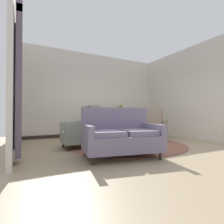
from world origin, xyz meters
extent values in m
plane|color=#9E896B|center=(0.00, 0.00, 0.00)|extent=(7.90, 7.90, 0.00)
cube|color=silver|center=(0.00, 2.75, 1.65)|extent=(5.81, 0.08, 3.31)
cube|color=silver|center=(-2.82, 0.82, 1.65)|extent=(0.08, 3.84, 3.31)
cube|color=silver|center=(2.82, 0.82, 1.65)|extent=(0.08, 3.84, 3.31)
cube|color=black|center=(0.00, 2.69, 0.06)|extent=(5.65, 0.03, 0.12)
cylinder|color=brown|center=(0.00, 0.30, 0.01)|extent=(3.34, 3.34, 0.01)
cube|color=silver|center=(-2.76, 0.41, 1.37)|extent=(0.03, 1.45, 2.34)
cube|color=white|center=(-2.75, 0.41, 1.37)|extent=(0.02, 1.53, 2.42)
cube|color=white|center=(-2.74, 0.41, 1.37)|extent=(0.02, 0.04, 2.34)
cube|color=white|center=(-2.74, 0.41, 1.37)|extent=(0.02, 1.45, 0.04)
cube|color=#605166|center=(-2.70, -0.50, 1.42)|extent=(0.10, 0.32, 2.64)
cube|color=#605166|center=(-2.70, 1.31, 1.42)|extent=(0.10, 0.32, 2.64)
cube|color=#605166|center=(-2.70, 0.41, 2.70)|extent=(0.10, 2.13, 0.20)
cylinder|color=black|center=(0.08, 0.20, 0.47)|extent=(0.99, 0.99, 0.04)
cylinder|color=black|center=(0.08, 0.20, 0.25)|extent=(0.10, 0.10, 0.41)
cube|color=black|center=(0.30, 0.21, 0.04)|extent=(0.28, 0.07, 0.07)
cube|color=black|center=(-0.04, 0.38, 0.04)|extent=(0.21, 0.26, 0.07)
cube|color=black|center=(-0.03, 0.01, 0.04)|extent=(0.19, 0.27, 0.07)
cylinder|color=brown|center=(0.09, 0.16, 0.50)|extent=(0.08, 0.08, 0.02)
ellipsoid|color=brown|center=(0.09, 0.16, 0.62)|extent=(0.15, 0.15, 0.22)
cylinder|color=brown|center=(0.09, 0.16, 0.77)|extent=(0.06, 0.06, 0.07)
torus|color=brown|center=(0.09, 0.16, 0.80)|extent=(0.11, 0.11, 0.02)
cube|color=slate|center=(-0.88, -0.97, 0.29)|extent=(1.63, 1.18, 0.30)
cube|color=slate|center=(-0.81, -0.59, 0.72)|extent=(1.48, 0.42, 0.56)
cube|color=slate|center=(-1.21, -0.95, 0.49)|extent=(0.72, 0.82, 0.10)
cube|color=slate|center=(-0.57, -1.07, 0.49)|extent=(0.72, 0.82, 0.10)
cube|color=slate|center=(-1.56, -0.89, 0.55)|extent=(0.26, 0.83, 0.21)
cube|color=slate|center=(-0.22, -1.15, 0.55)|extent=(0.26, 0.83, 0.21)
cylinder|color=black|center=(-1.58, -1.23, 0.07)|extent=(0.06, 0.06, 0.14)
cylinder|color=black|center=(-0.32, -1.47, 0.07)|extent=(0.06, 0.06, 0.14)
cylinder|color=black|center=(-1.44, -0.48, 0.07)|extent=(0.06, 0.06, 0.14)
cylinder|color=black|center=(-0.18, -0.72, 0.07)|extent=(0.06, 0.06, 0.14)
cube|color=gray|center=(-0.43, 1.66, 0.28)|extent=(1.15, 1.19, 0.29)
cube|color=gray|center=(-0.25, 1.32, 0.73)|extent=(0.79, 0.51, 0.61)
cube|color=gray|center=(0.02, 1.57, 0.80)|extent=(0.18, 0.22, 0.46)
cube|color=gray|center=(-0.61, 1.23, 0.80)|extent=(0.18, 0.22, 0.46)
cube|color=gray|center=(-0.14, 1.87, 0.53)|extent=(0.47, 0.76, 0.21)
cube|color=gray|center=(-0.78, 1.53, 0.53)|extent=(0.47, 0.76, 0.21)
cylinder|color=black|center=(-0.32, 2.14, 0.07)|extent=(0.06, 0.06, 0.14)
cylinder|color=black|center=(-0.90, 1.83, 0.07)|extent=(0.06, 0.06, 0.14)
cylinder|color=black|center=(0.03, 1.49, 0.07)|extent=(0.06, 0.06, 0.14)
cylinder|color=black|center=(-0.55, 1.17, 0.07)|extent=(0.06, 0.06, 0.14)
cube|color=gray|center=(-1.31, 0.42, 0.28)|extent=(0.90, 0.79, 0.27)
cube|color=gray|center=(-0.95, 0.40, 0.75)|extent=(0.17, 0.76, 0.67)
cube|color=gray|center=(-1.03, 0.73, 0.83)|extent=(0.20, 0.11, 0.51)
cube|color=gray|center=(-1.06, 0.08, 0.83)|extent=(0.20, 0.11, 0.51)
cube|color=gray|center=(-1.35, 0.75, 0.53)|extent=(0.77, 0.13, 0.24)
cube|color=gray|center=(-1.38, 0.10, 0.53)|extent=(0.77, 0.13, 0.24)
cylinder|color=black|center=(-1.65, 0.73, 0.07)|extent=(0.06, 0.06, 0.14)
cylinder|color=black|center=(-1.68, 0.14, 0.07)|extent=(0.06, 0.06, 0.14)
cylinder|color=black|center=(-0.95, 0.70, 0.07)|extent=(0.06, 0.06, 0.14)
cylinder|color=black|center=(-0.97, 0.11, 0.07)|extent=(0.06, 0.06, 0.14)
cube|color=gray|center=(0.62, 1.39, 0.27)|extent=(1.14, 1.14, 0.27)
cube|color=gray|center=(0.44, 1.11, 0.75)|extent=(0.78, 0.57, 0.69)
cube|color=gray|center=(0.79, 0.98, 0.83)|extent=(0.19, 0.22, 0.52)
cube|color=gray|center=(0.18, 1.38, 0.83)|extent=(0.19, 0.22, 0.52)
cube|color=gray|center=(0.95, 1.23, 0.50)|extent=(0.47, 0.65, 0.18)
cube|color=gray|center=(0.34, 1.63, 0.50)|extent=(0.47, 0.65, 0.18)
cylinder|color=black|center=(1.08, 1.48, 0.07)|extent=(0.06, 0.06, 0.14)
cylinder|color=black|center=(0.51, 1.85, 0.07)|extent=(0.06, 0.06, 0.14)
cylinder|color=black|center=(0.73, 0.93, 0.07)|extent=(0.06, 0.06, 0.14)
cylinder|color=black|center=(0.16, 1.30, 0.07)|extent=(0.06, 0.06, 0.14)
cube|color=gray|center=(1.42, 0.79, 0.28)|extent=(1.09, 1.10, 0.29)
cube|color=gray|center=(1.14, 0.63, 0.72)|extent=(0.53, 0.77, 0.59)
cube|color=gray|center=(1.40, 0.36, 0.79)|extent=(0.22, 0.19, 0.45)
cube|color=gray|center=(1.04, 0.98, 0.79)|extent=(0.22, 0.19, 0.45)
cube|color=gray|center=(1.64, 0.51, 0.55)|extent=(0.65, 0.43, 0.24)
cube|color=gray|center=(1.29, 1.13, 0.55)|extent=(0.65, 0.43, 0.24)
cylinder|color=black|center=(1.86, 0.67, 0.07)|extent=(0.06, 0.06, 0.14)
cylinder|color=black|center=(1.53, 1.23, 0.07)|extent=(0.06, 0.06, 0.14)
cylinder|color=black|center=(1.31, 0.35, 0.07)|extent=(0.06, 0.06, 0.14)
cylinder|color=black|center=(0.99, 0.92, 0.07)|extent=(0.06, 0.06, 0.14)
cylinder|color=black|center=(1.61, 1.06, 0.72)|extent=(0.54, 0.54, 0.03)
cylinder|color=black|center=(1.61, 1.06, 0.35)|extent=(0.07, 0.07, 0.71)
cylinder|color=black|center=(1.61, 1.06, 0.02)|extent=(0.35, 0.35, 0.04)
cube|color=black|center=(0.99, 2.45, 0.51)|extent=(1.05, 0.38, 0.83)
cube|color=black|center=(0.99, 2.62, 1.02)|extent=(1.05, 0.04, 0.19)
cube|color=black|center=(0.52, 2.31, 0.05)|extent=(0.06, 0.06, 0.10)
cube|color=black|center=(1.46, 2.31, 0.05)|extent=(0.06, 0.06, 0.10)
cube|color=black|center=(0.52, 2.59, 0.05)|extent=(0.06, 0.06, 0.10)
cube|color=black|center=(1.46, 2.59, 0.05)|extent=(0.06, 0.06, 0.10)
cube|color=black|center=(0.99, 2.43, 1.00)|extent=(0.24, 0.24, 0.14)
cone|color=#B28942|center=(1.05, 2.35, 1.19)|extent=(0.40, 0.45, 0.38)
camera|label=1|loc=(-2.70, -4.05, 0.84)|focal=28.74mm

